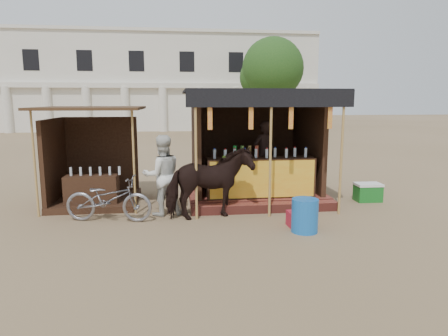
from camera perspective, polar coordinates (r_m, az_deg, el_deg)
name	(u,v)px	position (r m, az deg, el deg)	size (l,w,h in m)	color
ground	(235,243)	(7.30, 1.54, -10.67)	(120.00, 120.00, 0.00)	#846B4C
main_stall	(255,159)	(10.44, 4.40, 1.34)	(3.60, 3.61, 2.78)	brown
secondary_stall	(88,169)	(10.37, -18.80, -0.20)	(2.40, 2.40, 2.38)	#3A2315
cow	(209,183)	(8.56, -2.12, -2.21)	(0.84, 1.83, 1.55)	black
motorbike	(109,199)	(8.76, -16.15, -4.27)	(0.64, 1.84, 0.97)	gray
bystander	(162,175)	(8.92, -8.81, -1.04)	(0.87, 0.68, 1.79)	silver
blue_barrel	(305,215)	(7.95, 11.46, -6.66)	(0.52, 0.52, 0.66)	#175FB2
red_crate	(297,219)	(8.29, 10.45, -7.20)	(0.38, 0.38, 0.31)	#A71B32
cooler	(368,192)	(10.78, 19.86, -3.25)	(0.65, 0.46, 0.46)	#176920
background_building	(164,84)	(36.75, -8.62, 11.81)	(26.00, 7.45, 8.18)	silver
tree	(270,71)	(29.78, 6.54, 13.65)	(4.50, 4.40, 7.00)	#382314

